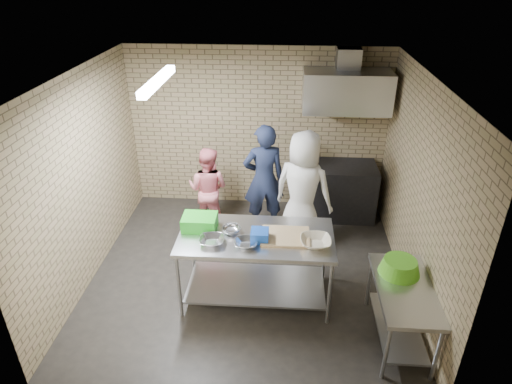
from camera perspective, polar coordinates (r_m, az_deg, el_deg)
floor at (r=6.28m, az=-1.06°, el=-10.13°), size 4.20×4.20×0.00m
ceiling at (r=5.07m, az=-1.33°, el=14.56°), size 4.20×4.20×0.00m
back_wall at (r=7.38m, az=0.22°, el=8.00°), size 4.20×0.06×2.70m
front_wall at (r=3.89m, az=-3.87°, el=-12.70°), size 4.20×0.06×2.70m
left_wall at (r=6.09m, az=-21.26°, el=1.47°), size 0.06×4.00×2.70m
right_wall at (r=5.77m, az=20.09°, el=0.15°), size 0.06×4.00×2.70m
prep_table at (r=5.60m, az=0.01°, el=-9.57°), size 1.86×0.93×0.93m
side_counter at (r=5.35m, az=18.03°, el=-14.63°), size 0.60×1.20×0.75m
stove at (r=7.46m, az=10.42°, el=0.18°), size 1.20×0.70×0.90m
range_hood at (r=6.91m, az=11.58°, el=12.56°), size 1.30×0.60×0.60m
hood_duct at (r=6.95m, az=11.81°, el=16.46°), size 0.35×0.30×0.30m
wall_shelf at (r=7.18m, az=13.70°, el=11.43°), size 0.80×0.20×0.04m
fluorescent_fixture at (r=5.27m, az=-12.53°, el=13.78°), size 0.10×1.25×0.08m
green_crate at (r=5.47m, az=-7.25°, el=-3.85°), size 0.41×0.31×0.17m
blue_tub at (r=5.20m, az=0.48°, el=-5.62°), size 0.21×0.21×0.13m
cutting_board at (r=5.29m, az=3.79°, el=-5.72°), size 0.57×0.43×0.03m
mixing_bowl_a at (r=5.20m, az=-5.69°, el=-6.25°), size 0.31×0.31×0.07m
mixing_bowl_b at (r=5.38m, az=-3.16°, el=-4.86°), size 0.24×0.24×0.07m
mixing_bowl_c at (r=5.13m, az=-1.29°, el=-6.61°), size 0.28×0.28×0.07m
ceramic_bowl at (r=5.18m, az=7.68°, el=-6.37°), size 0.38×0.38×0.09m
green_basin at (r=5.25m, az=17.99°, el=-9.08°), size 0.46×0.46×0.17m
bottle_red at (r=7.11m, az=11.77°, el=12.40°), size 0.07×0.07×0.18m
bottle_green at (r=7.18m, az=14.99°, el=12.07°), size 0.06×0.06×0.15m
man_navy at (r=6.76m, az=1.01°, el=1.66°), size 0.72×0.55×1.75m
woman_pink at (r=6.93m, az=-6.17°, el=0.40°), size 0.77×0.66×1.36m
woman_white at (r=6.44m, az=6.05°, el=0.22°), size 1.02×0.86×1.79m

